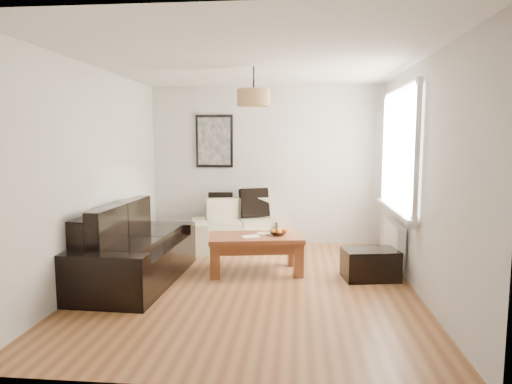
# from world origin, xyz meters

# --- Properties ---
(floor) EXTENTS (4.50, 4.50, 0.00)m
(floor) POSITION_xyz_m (0.00, 0.00, 0.00)
(floor) COLOR brown
(floor) RESTS_ON ground
(ceiling) EXTENTS (3.80, 4.50, 0.00)m
(ceiling) POSITION_xyz_m (0.00, 0.00, 2.60)
(ceiling) COLOR white
(ceiling) RESTS_ON floor
(wall_back) EXTENTS (3.80, 0.04, 2.60)m
(wall_back) POSITION_xyz_m (0.00, 2.25, 1.30)
(wall_back) COLOR silver
(wall_back) RESTS_ON floor
(wall_front) EXTENTS (3.80, 0.04, 2.60)m
(wall_front) POSITION_xyz_m (0.00, -2.25, 1.30)
(wall_front) COLOR silver
(wall_front) RESTS_ON floor
(wall_left) EXTENTS (0.04, 4.50, 2.60)m
(wall_left) POSITION_xyz_m (-1.90, 0.00, 1.30)
(wall_left) COLOR silver
(wall_left) RESTS_ON floor
(wall_right) EXTENTS (0.04, 4.50, 2.60)m
(wall_right) POSITION_xyz_m (1.90, 0.00, 1.30)
(wall_right) COLOR silver
(wall_right) RESTS_ON floor
(window_bay) EXTENTS (0.14, 1.90, 1.60)m
(window_bay) POSITION_xyz_m (1.86, 0.80, 1.60)
(window_bay) COLOR white
(window_bay) RESTS_ON wall_right
(radiator) EXTENTS (0.10, 0.90, 0.52)m
(radiator) POSITION_xyz_m (1.82, 0.80, 0.38)
(radiator) COLOR white
(radiator) RESTS_ON wall_right
(poster) EXTENTS (0.62, 0.04, 0.87)m
(poster) POSITION_xyz_m (-0.85, 2.22, 1.70)
(poster) COLOR black
(poster) RESTS_ON wall_back
(pendant_shade) EXTENTS (0.40, 0.40, 0.20)m
(pendant_shade) POSITION_xyz_m (0.00, 0.30, 2.23)
(pendant_shade) COLOR tan
(pendant_shade) RESTS_ON ceiling
(loveseat_cream) EXTENTS (1.65, 1.20, 0.74)m
(loveseat_cream) POSITION_xyz_m (-0.37, 1.78, 0.37)
(loveseat_cream) COLOR beige
(loveseat_cream) RESTS_ON floor
(sofa_leather) EXTENTS (1.04, 2.03, 0.87)m
(sofa_leather) POSITION_xyz_m (-1.43, 0.02, 0.43)
(sofa_leather) COLOR black
(sofa_leather) RESTS_ON floor
(coffee_table) EXTENTS (1.29, 0.84, 0.49)m
(coffee_table) POSITION_xyz_m (0.00, 0.52, 0.25)
(coffee_table) COLOR brown
(coffee_table) RESTS_ON floor
(ottoman) EXTENTS (0.72, 0.53, 0.38)m
(ottoman) POSITION_xyz_m (1.45, 0.36, 0.19)
(ottoman) COLOR black
(ottoman) RESTS_ON floor
(cushion_left) EXTENTS (0.40, 0.16, 0.39)m
(cushion_left) POSITION_xyz_m (-0.71, 1.96, 0.68)
(cushion_left) COLOR black
(cushion_left) RESTS_ON loveseat_cream
(cushion_right) EXTENTS (0.48, 0.31, 0.46)m
(cushion_right) POSITION_xyz_m (-0.16, 1.96, 0.71)
(cushion_right) COLOR black
(cushion_right) RESTS_ON loveseat_cream
(fruit_bowl) EXTENTS (0.26, 0.26, 0.06)m
(fruit_bowl) POSITION_xyz_m (0.29, 0.56, 0.52)
(fruit_bowl) COLOR black
(fruit_bowl) RESTS_ON coffee_table
(orange_a) EXTENTS (0.12, 0.12, 0.09)m
(orange_a) POSITION_xyz_m (0.30, 0.59, 0.53)
(orange_a) COLOR orange
(orange_a) RESTS_ON fruit_bowl
(orange_b) EXTENTS (0.07, 0.07, 0.06)m
(orange_b) POSITION_xyz_m (0.38, 0.62, 0.53)
(orange_b) COLOR #D64E12
(orange_b) RESTS_ON fruit_bowl
(orange_c) EXTENTS (0.08, 0.08, 0.07)m
(orange_c) POSITION_xyz_m (0.24, 0.59, 0.53)
(orange_c) COLOR orange
(orange_c) RESTS_ON fruit_bowl
(papers) EXTENTS (0.26, 0.22, 0.01)m
(papers) POSITION_xyz_m (-0.05, 0.44, 0.49)
(papers) COLOR silver
(papers) RESTS_ON coffee_table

